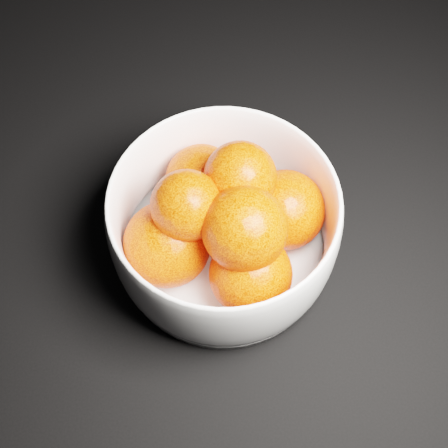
{
  "coord_description": "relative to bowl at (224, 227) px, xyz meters",
  "views": [
    {
      "loc": [
        0.27,
        -0.51,
        0.53
      ],
      "look_at": [
        0.25,
        -0.25,
        0.05
      ],
      "focal_mm": 50.0,
      "sensor_mm": 36.0,
      "label": 1
    }
  ],
  "objects": [
    {
      "name": "ground",
      "position": [
        -0.25,
        0.25,
        -0.05
      ],
      "size": [
        3.0,
        3.0,
        0.0
      ],
      "primitive_type": "cube",
      "color": "black",
      "rests_on": "ground"
    },
    {
      "name": "bowl",
      "position": [
        0.0,
        0.0,
        0.0
      ],
      "size": [
        0.2,
        0.2,
        0.1
      ],
      "rotation": [
        0.0,
        0.0,
        -0.32
      ],
      "color": "white",
      "rests_on": "ground"
    },
    {
      "name": "orange_pile",
      "position": [
        0.0,
        -0.0,
        0.01
      ],
      "size": [
        0.18,
        0.16,
        0.12
      ],
      "color": "#FE3F0A",
      "rests_on": "bowl"
    }
  ]
}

